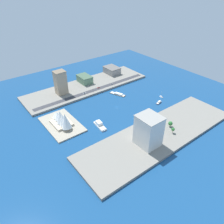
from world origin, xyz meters
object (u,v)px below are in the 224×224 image
(sailboat_small_white, at_px, (161,97))
(traffic_light_waterfront, at_px, (93,90))
(van_white, at_px, (85,93))
(opera_landmark, at_px, (62,119))
(ferry_white_commuter, at_px, (100,125))
(sedan_silver, at_px, (112,84))
(pickup_red, at_px, (99,88))
(patrol_launch_navy, at_px, (159,102))
(barge_flat_brown, at_px, (118,94))
(hotel_broad_white, at_px, (149,131))
(terminal_long_green, at_px, (85,79))
(apartment_midrise_tan, at_px, (61,83))
(carpark_squat_concrete, at_px, (112,70))

(sailboat_small_white, height_order, traffic_light_waterfront, sailboat_small_white)
(van_white, distance_m, opera_landmark, 92.81)
(sailboat_small_white, distance_m, ferry_white_commuter, 134.75)
(traffic_light_waterfront, bearing_deg, sedan_silver, -86.33)
(sailboat_small_white, relative_size, pickup_red, 2.54)
(patrol_launch_navy, relative_size, sailboat_small_white, 1.12)
(sailboat_small_white, bearing_deg, barge_flat_brown, 45.34)
(sailboat_small_white, xyz_separation_m, ferry_white_commuter, (-4.47, 134.67, 1.72))
(hotel_broad_white, relative_size, pickup_red, 9.18)
(sailboat_small_white, xyz_separation_m, van_white, (86.98, 103.30, 3.43))
(barge_flat_brown, bearing_deg, van_white, 55.77)
(ferry_white_commuter, distance_m, van_white, 96.69)
(terminal_long_green, distance_m, apartment_midrise_tan, 59.71)
(traffic_light_waterfront, bearing_deg, barge_flat_brown, -130.74)
(terminal_long_green, relative_size, pickup_red, 7.05)
(ferry_white_commuter, relative_size, opera_landmark, 0.58)
(carpark_squat_concrete, bearing_deg, terminal_long_green, 93.09)
(pickup_red, bearing_deg, opera_landmark, 120.38)
(terminal_long_green, xyz_separation_m, hotel_broad_white, (-201.44, 32.73, 13.59))
(sailboat_small_white, height_order, carpark_squat_concrete, carpark_squat_concrete)
(terminal_long_green, xyz_separation_m, van_white, (-40.63, 25.77, -5.84))
(sedan_silver, distance_m, opera_landmark, 144.67)
(sailboat_small_white, bearing_deg, sedan_silver, 26.40)
(patrol_launch_navy, xyz_separation_m, opera_landmark, (40.63, 156.65, 10.62))
(pickup_red, xyz_separation_m, opera_landmark, (-61.41, 104.75, 7.62))
(hotel_broad_white, xyz_separation_m, van_white, (160.81, -6.96, -19.43))
(hotel_broad_white, distance_m, carpark_squat_concrete, 229.57)
(ferry_white_commuter, relative_size, terminal_long_green, 0.87)
(van_white, height_order, pickup_red, van_white)
(apartment_midrise_tan, bearing_deg, traffic_light_waterfront, -123.66)
(terminal_long_green, height_order, pickup_red, terminal_long_green)
(carpark_squat_concrete, height_order, sedan_silver, carpark_squat_concrete)
(barge_flat_brown, height_order, sailboat_small_white, sailboat_small_white)
(van_white, bearing_deg, sedan_silver, -90.93)
(terminal_long_green, xyz_separation_m, traffic_light_waterfront, (-44.55, 10.91, -2.44))
(sailboat_small_white, bearing_deg, pickup_red, 37.99)
(barge_flat_brown, xyz_separation_m, sedan_silver, (32.40, -11.55, 3.15))
(sailboat_small_white, bearing_deg, opera_landmark, 80.56)
(sedan_silver, bearing_deg, pickup_red, 80.73)
(apartment_midrise_tan, height_order, hotel_broad_white, apartment_midrise_tan)
(hotel_broad_white, xyz_separation_m, pickup_red, (164.41, -39.51, -19.42))
(sedan_silver, height_order, opera_landmark, opera_landmark)
(hotel_broad_white, bearing_deg, traffic_light_waterfront, -7.92)
(apartment_midrise_tan, bearing_deg, carpark_squat_concrete, -81.79)
(terminal_long_green, distance_m, pickup_red, 38.10)
(patrol_launch_navy, bearing_deg, traffic_light_waterfront, 36.36)
(apartment_midrise_tan, bearing_deg, van_white, -130.77)
(opera_landmark, bearing_deg, terminal_long_green, -44.86)
(barge_flat_brown, distance_m, pickup_red, 40.63)
(pickup_red, height_order, sedan_silver, pickup_red)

